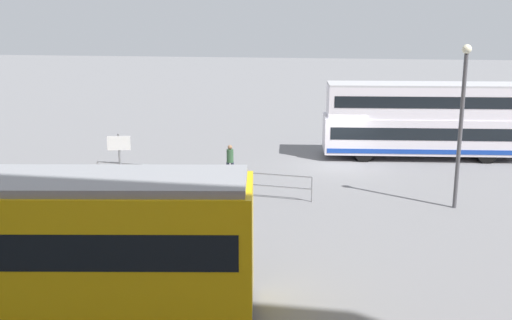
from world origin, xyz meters
TOP-DOWN VIEW (x-y plane):
  - ground_plane at (0.00, 0.00)m, footprint 160.00×160.00m
  - double_decker_bus at (-4.33, -2.38)m, footprint 11.00×3.62m
  - pedestrian_near_railing at (5.13, 3.46)m, footprint 0.36×0.36m
  - pedestrian_railing at (5.98, 5.90)m, footprint 9.84×1.30m
  - info_sign at (9.53, 5.94)m, footprint 0.98×0.27m
  - street_lamp at (-4.57, 6.39)m, footprint 0.36×0.36m

SIDE VIEW (x-z plane):
  - ground_plane at x=0.00m, z-range 0.00..0.00m
  - pedestrian_railing at x=5.98m, z-range 0.21..1.29m
  - pedestrian_near_railing at x=5.13m, z-range 0.12..1.73m
  - info_sign at x=9.53m, z-range 0.46..2.94m
  - double_decker_bus at x=-4.33m, z-range 0.04..4.04m
  - street_lamp at x=-4.57m, z-range 0.57..6.98m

